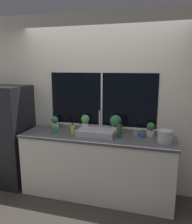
{
  "coord_description": "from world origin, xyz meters",
  "views": [
    {
      "loc": [
        0.8,
        -2.61,
        1.9
      ],
      "look_at": [
        -0.0,
        0.28,
        1.28
      ],
      "focal_mm": 35.0,
      "sensor_mm": 36.0,
      "label": 1
    }
  ],
  "objects": [
    {
      "name": "potted_plant_center_left",
      "position": [
        -0.23,
        0.49,
        1.08
      ],
      "size": [
        0.13,
        0.13,
        0.25
      ],
      "color": "white",
      "rests_on": "counter"
    },
    {
      "name": "wall_back",
      "position": [
        0.0,
        0.63,
        1.35
      ],
      "size": [
        8.0,
        0.09,
        2.7
      ],
      "color": "silver",
      "rests_on": "ground_plane"
    },
    {
      "name": "mug_green",
      "position": [
        -0.64,
        0.26,
        0.98
      ],
      "size": [
        0.08,
        0.08,
        0.1
      ],
      "color": "#38844C",
      "rests_on": "counter"
    },
    {
      "name": "ground_plane",
      "position": [
        0.0,
        0.0,
        0.0
      ],
      "size": [
        14.0,
        14.0,
        0.0
      ],
      "primitive_type": "plane",
      "color": "#38332D"
    },
    {
      "name": "bottle_tall",
      "position": [
        0.33,
        0.28,
        1.04
      ],
      "size": [
        0.07,
        0.07,
        0.25
      ],
      "color": "#235128",
      "rests_on": "counter"
    },
    {
      "name": "counter",
      "position": [
        0.0,
        0.28,
        0.47
      ],
      "size": [
        2.22,
        0.58,
        0.93
      ],
      "color": "white",
      "rests_on": "ground_plane"
    },
    {
      "name": "potted_plant_center_right",
      "position": [
        0.24,
        0.49,
        1.09
      ],
      "size": [
        0.17,
        0.17,
        0.27
      ],
      "color": "white",
      "rests_on": "counter"
    },
    {
      "name": "soap_bottle",
      "position": [
        -0.36,
        0.27,
        1.01
      ],
      "size": [
        0.05,
        0.05,
        0.18
      ],
      "color": "#DBD14C",
      "rests_on": "counter"
    },
    {
      "name": "mug_grey",
      "position": [
        0.55,
        0.43,
        0.98
      ],
      "size": [
        0.08,
        0.08,
        0.1
      ],
      "color": "gray",
      "rests_on": "counter"
    },
    {
      "name": "potted_plant_far_left",
      "position": [
        -0.75,
        0.49,
        1.02
      ],
      "size": [
        0.12,
        0.12,
        0.19
      ],
      "color": "white",
      "rests_on": "counter"
    },
    {
      "name": "potted_plant_far_right",
      "position": [
        0.75,
        0.49,
        1.04
      ],
      "size": [
        0.11,
        0.11,
        0.2
      ],
      "color": "white",
      "rests_on": "counter"
    },
    {
      "name": "refrigerator",
      "position": [
        -1.52,
        0.29,
        0.81
      ],
      "size": [
        0.72,
        0.64,
        1.61
      ],
      "color": "black",
      "rests_on": "ground_plane"
    },
    {
      "name": "sink",
      "position": [
        -0.01,
        0.3,
        0.98
      ],
      "size": [
        0.53,
        0.38,
        0.33
      ],
      "color": "#ADADB2",
      "rests_on": "counter"
    },
    {
      "name": "mug_blue",
      "position": [
        0.65,
        0.37,
        0.97
      ],
      "size": [
        0.07,
        0.07,
        0.08
      ],
      "color": "#3351AD",
      "rests_on": "counter"
    },
    {
      "name": "kettle",
      "position": [
        0.94,
        0.25,
        1.02
      ],
      "size": [
        0.19,
        0.19,
        0.18
      ],
      "color": "#B2B2B7",
      "rests_on": "counter"
    },
    {
      "name": "wall_left",
      "position": [
        -2.16,
        1.5,
        1.35
      ],
      "size": [
        0.06,
        7.0,
        2.7
      ],
      "color": "silver",
      "rests_on": "ground_plane"
    }
  ]
}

